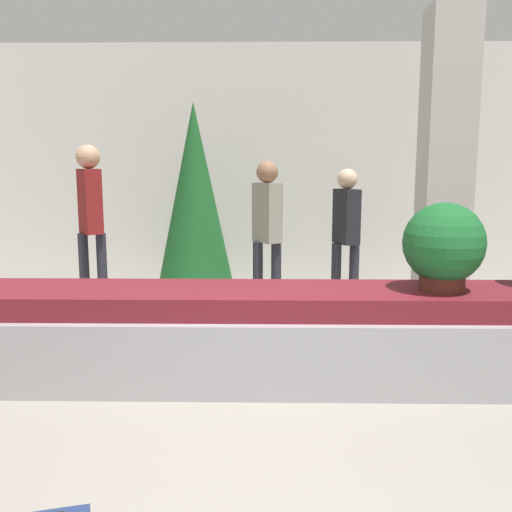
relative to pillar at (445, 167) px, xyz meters
name	(u,v)px	position (x,y,z in m)	size (l,w,h in m)	color
ground_plane	(250,512)	(-1.94, -3.56, -1.60)	(18.00, 18.00, 0.00)	gray
back_wall	(261,166)	(-1.94, 1.73, 0.00)	(18.00, 0.06, 3.20)	silver
carousel	(256,336)	(-1.94, -1.85, -1.26)	(7.87, 0.89, 0.71)	#9E9EA3
pillar	(445,167)	(0.00, 0.00, 0.00)	(0.48, 0.48, 3.20)	beige
potted_plant_1	(444,246)	(-0.56, -1.89, -0.56)	(0.60, 0.60, 0.65)	#4C2319
traveler_0	(90,212)	(-3.78, 0.13, -0.48)	(0.33, 0.37, 1.84)	#282833
traveler_1	(267,224)	(-1.85, 0.06, -0.60)	(0.33, 0.36, 1.67)	#282833
traveler_2	(346,228)	(-0.98, 0.25, -0.66)	(0.31, 0.36, 1.59)	#282833
decorated_tree	(195,196)	(-2.70, 0.64, -0.34)	(0.91, 0.91, 2.34)	#4C331E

